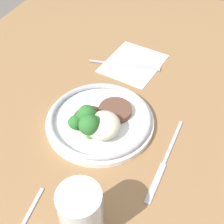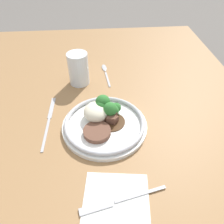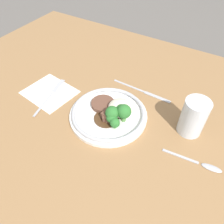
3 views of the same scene
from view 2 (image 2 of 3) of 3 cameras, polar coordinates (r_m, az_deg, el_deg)
The scene contains 8 objects.
ground_plane at distance 0.66m, azimuth -3.77°, elevation -6.64°, with size 8.00×8.00×0.00m, color #5B5651.
dining_table at distance 0.64m, azimuth -3.86°, elevation -5.21°, with size 1.41×1.02×0.05m.
napkin at distance 0.49m, azimuth 1.01°, elevation -23.94°, with size 0.18×0.16×0.00m.
plate at distance 0.61m, azimuth -2.15°, elevation -2.20°, with size 0.24×0.24×0.07m.
juice_glass at distance 0.77m, azimuth -8.71°, elevation 10.77°, with size 0.07×0.07×0.11m.
fork at distance 0.49m, azimuth 0.86°, elevation -22.40°, with size 0.05×0.19×0.00m.
knife at distance 0.67m, azimuth -16.12°, elevation -1.95°, with size 0.22×0.02×0.00m.
spoon at distance 0.85m, azimuth -1.83°, elevation 10.79°, with size 0.15×0.03×0.01m.
Camera 2 is at (-0.43, -0.01, 0.50)m, focal length 35.00 mm.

